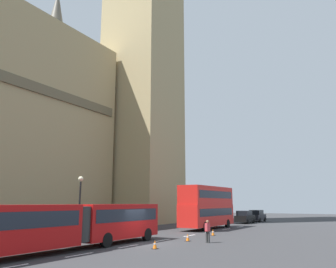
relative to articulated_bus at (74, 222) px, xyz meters
The scene contains 11 objects.
ground_plane 5.78m from the articulated_bus, 21.22° to the right, with size 160.00×160.00×0.00m, color #333335.
lane_centre_marking 8.36m from the articulated_bus, 14.10° to the right, with size 39.00×0.16×0.01m.
articulated_bus is the anchor object (origin of this frame).
double_decker_bus 20.99m from the articulated_bus, ahead, with size 10.31×2.54×4.90m.
sedan_lead 33.70m from the articulated_bus, ahead, with size 4.40×1.86×1.85m.
sedan_trailing 39.25m from the articulated_bus, ahead, with size 4.40×1.86×1.85m.
traffic_cone_west 5.59m from the articulated_bus, 53.76° to the right, with size 0.36×0.36×0.58m.
traffic_cone_middle 9.42m from the articulated_bus, 25.75° to the right, with size 0.36×0.36×0.58m.
traffic_cone_east 14.35m from the articulated_bus, 15.64° to the right, with size 0.36×0.36×0.58m.
street_lamp 6.72m from the articulated_bus, 43.12° to the left, with size 0.44×0.44×5.27m.
pedestrian_near_cones 10.13m from the articulated_bus, 35.71° to the right, with size 0.44×0.36×1.69m.
Camera 1 is at (-21.51, -15.34, 3.02)m, focal length 36.07 mm.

